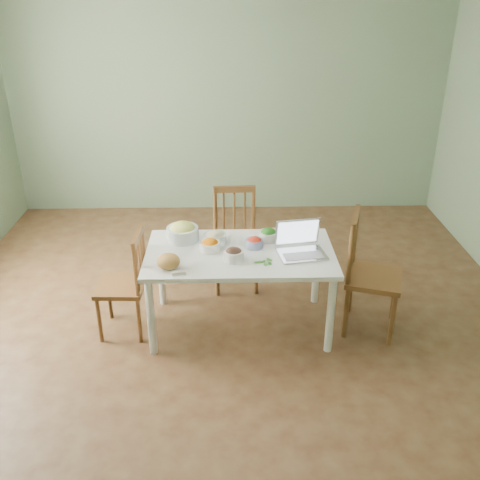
{
  "coord_description": "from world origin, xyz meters",
  "views": [
    {
      "loc": [
        0.0,
        -3.71,
        2.58
      ],
      "look_at": [
        0.09,
        -0.04,
        0.78
      ],
      "focal_mm": 40.08,
      "sensor_mm": 36.0,
      "label": 1
    }
  ],
  "objects_px": {
    "dining_table": "(240,289)",
    "bread_boule": "(168,261)",
    "chair_far": "(236,241)",
    "laptop": "(303,241)",
    "bowl_squash": "(183,232)",
    "chair_left": "(121,283)",
    "chair_right": "(374,275)"
  },
  "relations": [
    {
      "from": "dining_table",
      "to": "bread_boule",
      "type": "height_order",
      "value": "bread_boule"
    },
    {
      "from": "chair_far",
      "to": "laptop",
      "type": "relative_size",
      "value": 2.61
    },
    {
      "from": "laptop",
      "to": "bowl_squash",
      "type": "bearing_deg",
      "value": 152.95
    },
    {
      "from": "chair_far",
      "to": "bowl_squash",
      "type": "bearing_deg",
      "value": -138.16
    },
    {
      "from": "chair_left",
      "to": "bowl_squash",
      "type": "distance_m",
      "value": 0.63
    },
    {
      "from": "chair_right",
      "to": "bread_boule",
      "type": "distance_m",
      "value": 1.61
    },
    {
      "from": "bread_boule",
      "to": "bowl_squash",
      "type": "height_order",
      "value": "bowl_squash"
    },
    {
      "from": "chair_right",
      "to": "bowl_squash",
      "type": "distance_m",
      "value": 1.55
    },
    {
      "from": "bread_boule",
      "to": "laptop",
      "type": "bearing_deg",
      "value": 10.03
    },
    {
      "from": "bread_boule",
      "to": "bowl_squash",
      "type": "xyz_separation_m",
      "value": [
        0.07,
        0.47,
        0.02
      ]
    },
    {
      "from": "chair_far",
      "to": "chair_left",
      "type": "bearing_deg",
      "value": -145.91
    },
    {
      "from": "bowl_squash",
      "to": "laptop",
      "type": "height_order",
      "value": "laptop"
    },
    {
      "from": "dining_table",
      "to": "chair_far",
      "type": "xyz_separation_m",
      "value": [
        -0.02,
        0.64,
        0.12
      ]
    },
    {
      "from": "dining_table",
      "to": "chair_far",
      "type": "distance_m",
      "value": 0.65
    },
    {
      "from": "dining_table",
      "to": "chair_right",
      "type": "distance_m",
      "value": 1.06
    },
    {
      "from": "bread_boule",
      "to": "dining_table",
      "type": "bearing_deg",
      "value": 25.43
    },
    {
      "from": "chair_left",
      "to": "bowl_squash",
      "type": "xyz_separation_m",
      "value": [
        0.48,
        0.26,
        0.32
      ]
    },
    {
      "from": "dining_table",
      "to": "chair_left",
      "type": "relative_size",
      "value": 1.68
    },
    {
      "from": "chair_far",
      "to": "chair_right",
      "type": "xyz_separation_m",
      "value": [
        1.07,
        -0.7,
        0.03
      ]
    },
    {
      "from": "dining_table",
      "to": "bowl_squash",
      "type": "distance_m",
      "value": 0.65
    },
    {
      "from": "dining_table",
      "to": "laptop",
      "type": "distance_m",
      "value": 0.66
    },
    {
      "from": "laptop",
      "to": "dining_table",
      "type": "bearing_deg",
      "value": 161.59
    },
    {
      "from": "dining_table",
      "to": "bread_boule",
      "type": "relative_size",
      "value": 8.57
    },
    {
      "from": "dining_table",
      "to": "chair_left",
      "type": "bearing_deg",
      "value": -177.62
    },
    {
      "from": "chair_right",
      "to": "chair_left",
      "type": "bearing_deg",
      "value": 107.17
    },
    {
      "from": "dining_table",
      "to": "chair_left",
      "type": "xyz_separation_m",
      "value": [
        -0.93,
        -0.04,
        0.09
      ]
    },
    {
      "from": "chair_right",
      "to": "dining_table",
      "type": "bearing_deg",
      "value": 104.71
    },
    {
      "from": "dining_table",
      "to": "bowl_squash",
      "type": "bearing_deg",
      "value": 154.36
    },
    {
      "from": "bread_boule",
      "to": "bowl_squash",
      "type": "bearing_deg",
      "value": 81.64
    },
    {
      "from": "chair_right",
      "to": "bread_boule",
      "type": "height_order",
      "value": "chair_right"
    },
    {
      "from": "bread_boule",
      "to": "laptop",
      "type": "relative_size",
      "value": 0.48
    },
    {
      "from": "laptop",
      "to": "bread_boule",
      "type": "bearing_deg",
      "value": -179.54
    }
  ]
}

